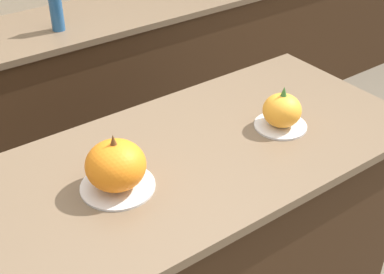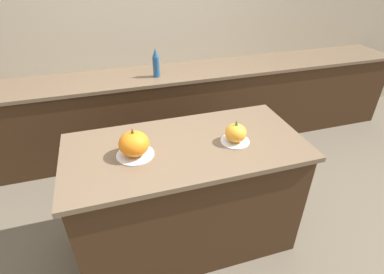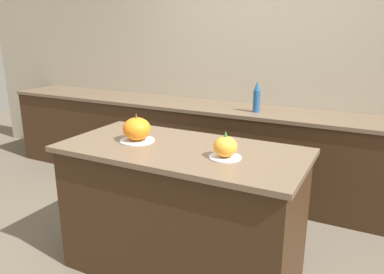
# 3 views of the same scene
# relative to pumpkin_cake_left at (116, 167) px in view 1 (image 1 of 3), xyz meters

# --- Properties ---
(kitchen_island) EXTENTS (1.62, 0.78, 0.92)m
(kitchen_island) POSITION_rel_pumpkin_cake_left_xyz_m (0.34, 0.01, -0.54)
(kitchen_island) COLOR #382314
(kitchen_island) RESTS_ON ground_plane
(back_counter) EXTENTS (6.00, 0.60, 0.90)m
(back_counter) POSITION_rel_pumpkin_cake_left_xyz_m (0.34, 1.44, -0.55)
(back_counter) COLOR #382314
(back_counter) RESTS_ON ground_plane
(pumpkin_cake_left) EXTENTS (0.24, 0.24, 0.20)m
(pumpkin_cake_left) POSITION_rel_pumpkin_cake_left_xyz_m (0.00, 0.00, 0.00)
(pumpkin_cake_left) COLOR silver
(pumpkin_cake_left) RESTS_ON kitchen_island
(pumpkin_cake_right) EXTENTS (0.20, 0.20, 0.17)m
(pumpkin_cake_right) POSITION_rel_pumpkin_cake_left_xyz_m (0.67, -0.04, -0.02)
(pumpkin_cake_right) COLOR silver
(pumpkin_cake_right) RESTS_ON kitchen_island
(bottle_tall) EXTENTS (0.07, 0.07, 0.29)m
(bottle_tall) POSITION_rel_pumpkin_cake_left_xyz_m (0.41, 1.36, 0.04)
(bottle_tall) COLOR #235184
(bottle_tall) RESTS_ON back_counter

